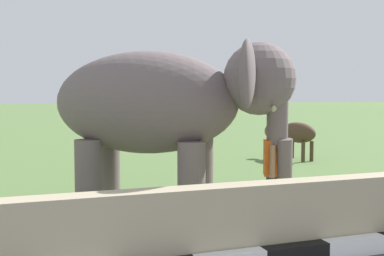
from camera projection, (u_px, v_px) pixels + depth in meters
barrier_parapet at (159, 231)px, 5.76m from camera, size 28.00×0.36×1.00m
elephant at (167, 106)px, 7.94m from camera, size 3.95×3.44×2.96m
person_handler at (271, 169)px, 7.84m from camera, size 0.39×0.63×1.66m
cow_near at (297, 133)px, 15.57m from camera, size 0.87×1.93×1.23m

